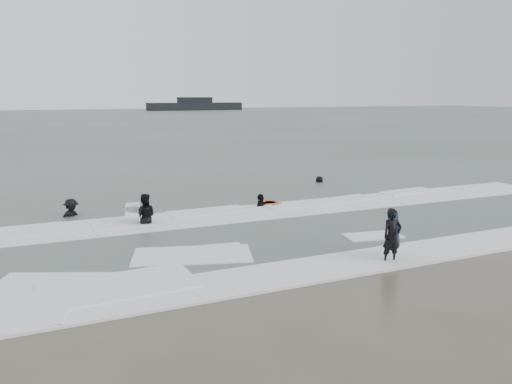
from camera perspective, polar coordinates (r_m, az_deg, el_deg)
name	(u,v)px	position (r m, az deg, el deg)	size (l,w,h in m)	color
ground	(324,261)	(14.51, 7.80, -7.77)	(320.00, 320.00, 0.00)	brown
sea	(88,122)	(92.15, -18.69, 7.60)	(320.00, 320.00, 0.00)	#47544C
surfer_centre	(391,263)	(14.68, 15.13, -7.83)	(0.58, 0.38, 1.59)	black
surfer_wading	(145,225)	(18.60, -12.56, -3.71)	(0.83, 0.65, 1.71)	black
surfer_breaker	(72,218)	(20.50, -20.32, -2.78)	(1.03, 0.59, 1.60)	black
surfer_right_near	(261,207)	(21.03, 0.57, -1.74)	(1.01, 0.42, 1.72)	black
surfer_right_far	(319,183)	(26.98, 7.27, 1.02)	(0.74, 0.48, 1.52)	black
surf_foam	(270,228)	(17.63, 1.65, -4.13)	(30.03, 9.06, 0.09)	white
bodyboards	(255,212)	(17.94, -0.10, -2.35)	(6.87, 8.54, 1.25)	#0E2144
vessel_horizon	(195,106)	(156.56, -7.00, 9.78)	(29.05, 5.19, 3.94)	black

